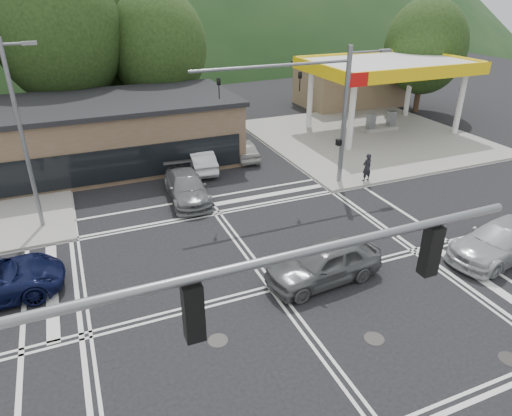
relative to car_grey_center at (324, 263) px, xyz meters
name	(u,v)px	position (x,y,z in m)	size (l,w,h in m)	color
ground	(273,288)	(-2.10, 0.30, -0.84)	(120.00, 120.00, 0.00)	black
sidewalk_ne	(367,137)	(12.90, 15.30, -0.76)	(16.00, 16.00, 0.15)	gray
gas_station_canopy	(388,68)	(14.89, 16.29, 4.21)	(12.32, 8.34, 5.75)	silver
convenience_store	(352,85)	(17.90, 25.30, 1.06)	(10.00, 6.00, 3.80)	#846B4F
commercial_row	(46,142)	(-10.10, 17.30, 1.16)	(24.00, 8.00, 4.00)	brown
hill_north	(88,42)	(-2.10, 90.30, -0.84)	(252.00, 126.00, 140.00)	#1A3719
tree_n_b	(59,32)	(-8.10, 24.30, 6.96)	(9.00, 9.00, 12.98)	#382619
tree_n_c	(158,47)	(-1.10, 24.30, 5.66)	(7.60, 7.60, 10.87)	#382619
tree_n_e	(111,34)	(-4.10, 28.30, 6.31)	(8.40, 8.40, 11.98)	#382619
tree_ne	(425,47)	(21.90, 20.30, 5.01)	(7.20, 7.20, 9.99)	#382619
streetlight_nw	(22,129)	(-10.54, 9.30, 4.21)	(2.50, 0.25, 9.00)	slate
signal_mast_ne	(327,102)	(4.84, 8.50, 4.24)	(11.65, 0.30, 8.00)	slate
signal_mast_sw	(125,407)	(-8.49, -7.90, 4.28)	(9.14, 0.28, 8.00)	slate
car_grey_center	(324,263)	(0.00, 0.00, 0.00)	(1.97, 4.90, 1.67)	#57595B
car_silver_east	(502,241)	(8.20, -1.44, -0.04)	(2.24, 5.51, 1.60)	#ACB0B4
car_queue_a	(200,160)	(-1.10, 13.80, -0.12)	(1.51, 4.34, 1.43)	silver
car_queue_b	(244,149)	(2.32, 14.76, -0.16)	(1.59, 3.95, 1.35)	#B4B4AF
car_northbound	(186,187)	(-3.09, 9.78, -0.10)	(2.07, 5.08, 1.47)	slate
pedestrian	(367,168)	(7.54, 7.80, 0.18)	(0.63, 0.42, 1.74)	black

